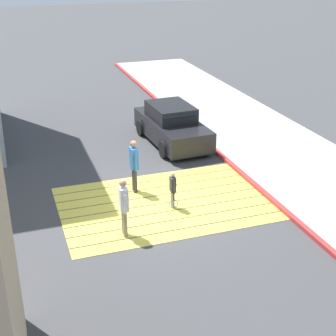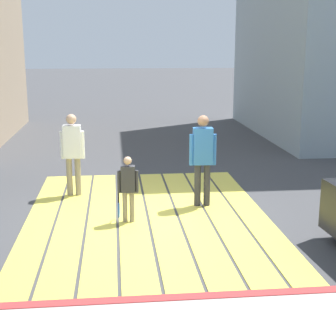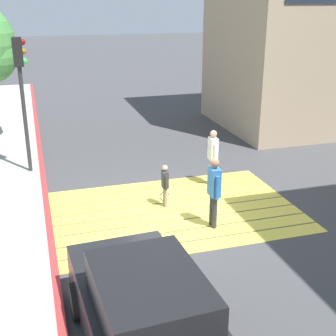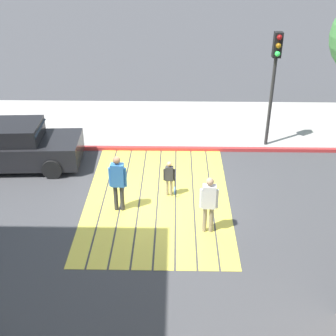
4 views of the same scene
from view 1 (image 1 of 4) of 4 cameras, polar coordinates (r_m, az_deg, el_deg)
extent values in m
plane|color=#424244|center=(15.59, -0.49, -4.06)|extent=(120.00, 120.00, 0.00)
cube|color=#EAD64C|center=(17.23, -2.52, -1.20)|extent=(6.40, 0.50, 0.01)
cube|color=#EAD64C|center=(16.76, -1.98, -1.95)|extent=(6.40, 0.50, 0.01)
cube|color=#EAD64C|center=(16.28, -1.41, -2.75)|extent=(6.40, 0.50, 0.01)
cube|color=#EAD64C|center=(15.82, -0.81, -3.60)|extent=(6.40, 0.50, 0.01)
cube|color=#EAD64C|center=(15.36, -0.16, -4.50)|extent=(6.40, 0.50, 0.01)
cube|color=#EAD64C|center=(14.90, 0.52, -5.45)|extent=(6.40, 0.50, 0.01)
cube|color=#EAD64C|center=(14.45, 1.25, -6.46)|extent=(6.40, 0.50, 0.01)
cube|color=#EAD64C|center=(14.01, 2.03, -7.53)|extent=(6.40, 0.50, 0.01)
cube|color=#ADA8A0|center=(17.95, 16.72, -0.99)|extent=(4.80, 40.00, 0.12)
cube|color=#BC3333|center=(16.76, 10.11, -2.11)|extent=(0.16, 40.00, 0.13)
cube|color=black|center=(20.20, 0.48, 4.48)|extent=(2.02, 4.39, 0.80)
cube|color=black|center=(20.11, 0.32, 6.44)|extent=(1.63, 2.14, 0.60)
cube|color=#1E2833|center=(19.32, 1.36, 5.50)|extent=(1.49, 0.40, 0.49)
cylinder|color=black|center=(18.82, -0.47, 2.14)|extent=(0.25, 0.67, 0.66)
cylinder|color=black|center=(19.49, 4.37, 2.85)|extent=(0.25, 0.67, 0.66)
cylinder|color=black|center=(21.17, -3.12, 4.63)|extent=(0.25, 0.67, 0.66)
cylinder|color=black|center=(21.76, 1.29, 5.20)|extent=(0.25, 0.67, 0.66)
cylinder|color=gray|center=(13.73, -4.93, -6.40)|extent=(0.12, 0.12, 0.80)
cylinder|color=gray|center=(13.88, -5.08, -6.05)|extent=(0.12, 0.12, 0.80)
cube|color=white|center=(13.45, -5.11, -3.51)|extent=(0.23, 0.36, 0.67)
sphere|color=tan|center=(13.25, -5.19, -1.74)|extent=(0.21, 0.21, 0.21)
cylinder|color=white|center=(13.30, -4.93, -4.16)|extent=(0.09, 0.09, 0.57)
cylinder|color=white|center=(13.66, -5.28, -3.37)|extent=(0.09, 0.09, 0.57)
cylinder|color=#333338|center=(16.10, -3.77, -1.49)|extent=(0.13, 0.13, 0.84)
cylinder|color=#333338|center=(16.26, -3.92, -1.22)|extent=(0.13, 0.13, 0.84)
cube|color=#3372BF|center=(15.87, -3.92, 1.16)|extent=(0.24, 0.37, 0.70)
sphere|color=#9E7051|center=(15.69, -3.97, 2.77)|extent=(0.22, 0.22, 0.22)
cylinder|color=#3372BF|center=(15.71, -3.73, 0.63)|extent=(0.09, 0.09, 0.59)
cylinder|color=#3372BF|center=(16.09, -4.09, 1.21)|extent=(0.09, 0.09, 0.59)
cylinder|color=gray|center=(15.16, 0.61, -3.72)|extent=(0.08, 0.08, 0.56)
cylinder|color=gray|center=(15.27, 0.48, -3.52)|extent=(0.08, 0.08, 0.56)
cube|color=#333338|center=(14.98, 0.55, -1.88)|extent=(0.16, 0.25, 0.47)
sphere|color=tan|center=(14.85, 0.56, -0.75)|extent=(0.14, 0.14, 0.14)
cylinder|color=#333338|center=(14.87, 0.72, -2.29)|extent=(0.06, 0.06, 0.40)
cylinder|color=#333338|center=(15.14, 0.39, -1.80)|extent=(0.06, 0.06, 0.40)
cylinder|color=black|center=(14.97, 0.63, -3.30)|extent=(0.03, 0.03, 0.28)
torus|color=blue|center=(15.09, 0.62, -4.12)|extent=(0.28, 0.04, 0.28)
camera|label=2|loc=(18.64, 27.01, 8.15)|focal=54.89mm
camera|label=3|loc=(24.92, -0.93, 19.40)|focal=49.41mm
camera|label=4|loc=(14.33, -50.79, 16.25)|focal=47.11mm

